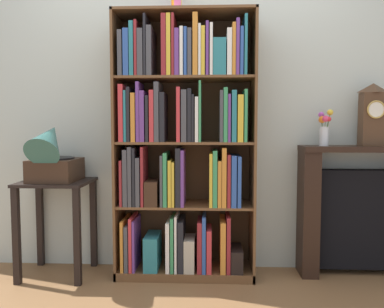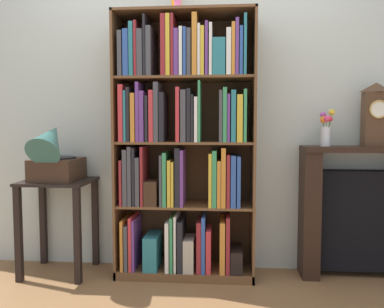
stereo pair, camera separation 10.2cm
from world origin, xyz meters
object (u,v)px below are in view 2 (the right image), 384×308
at_px(cup_stack, 177,1).
at_px(side_table_left, 59,206).
at_px(gramophone, 54,155).
at_px(mantel_clock, 376,114).
at_px(bookshelf, 183,150).
at_px(flower_vase, 326,129).
at_px(fireplace_mantel, 364,213).

height_order(cup_stack, side_table_left, cup_stack).
xyz_separation_m(gramophone, mantel_clock, (2.29, 0.15, 0.29)).
relative_size(bookshelf, side_table_left, 2.71).
bearing_deg(bookshelf, flower_vase, 3.33).
relative_size(fireplace_mantel, flower_vase, 3.62).
distance_m(cup_stack, mantel_clock, 1.63).
bearing_deg(side_table_left, mantel_clock, 2.32).
bearing_deg(gramophone, mantel_clock, 3.69).
relative_size(gramophone, fireplace_mantel, 0.51).
bearing_deg(side_table_left, gramophone, -90.00).
distance_m(fireplace_mantel, mantel_clock, 0.71).
xyz_separation_m(cup_stack, side_table_left, (-0.88, -0.10, -1.50)).
relative_size(bookshelf, flower_vase, 7.19).
height_order(fireplace_mantel, flower_vase, flower_vase).
relative_size(cup_stack, mantel_clock, 0.45).
bearing_deg(fireplace_mantel, side_table_left, -177.11).
distance_m(fireplace_mantel, flower_vase, 0.67).
bearing_deg(cup_stack, bookshelf, -51.93).
xyz_separation_m(bookshelf, cup_stack, (-0.05, 0.06, 1.08)).
height_order(bookshelf, cup_stack, cup_stack).
height_order(cup_stack, mantel_clock, cup_stack).
bearing_deg(gramophone, fireplace_mantel, 4.29).
bearing_deg(gramophone, cup_stack, 9.73).
xyz_separation_m(cup_stack, fireplace_mantel, (1.36, 0.02, -1.53)).
distance_m(gramophone, mantel_clock, 2.31).
distance_m(side_table_left, gramophone, 0.39).
height_order(side_table_left, flower_vase, flower_vase).
bearing_deg(fireplace_mantel, mantel_clock, -22.32).
bearing_deg(fireplace_mantel, flower_vase, -176.29).
bearing_deg(bookshelf, side_table_left, -177.85).
bearing_deg(mantel_clock, gramophone, -176.31).
xyz_separation_m(bookshelf, side_table_left, (-0.92, -0.03, -0.42)).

